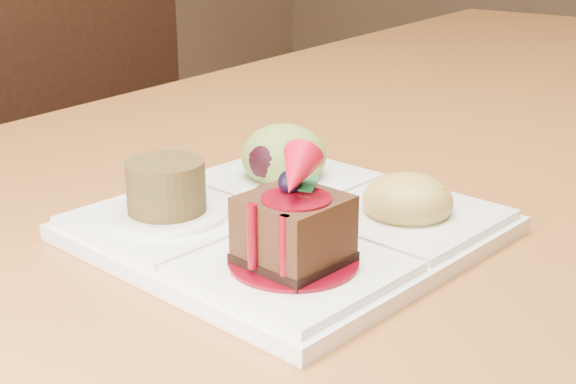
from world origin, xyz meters
The scene contains 3 objects.
dining_table centered at (0.00, 0.00, 0.68)m, with size 1.00×1.80×0.75m.
chair_left centered at (-0.74, 0.04, 0.58)m, with size 0.48×0.48×1.03m.
sampler_plate centered at (-0.05, -0.47, 0.77)m, with size 0.29×0.29×0.10m.
Camera 1 is at (0.27, -0.93, 0.99)m, focal length 50.00 mm.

